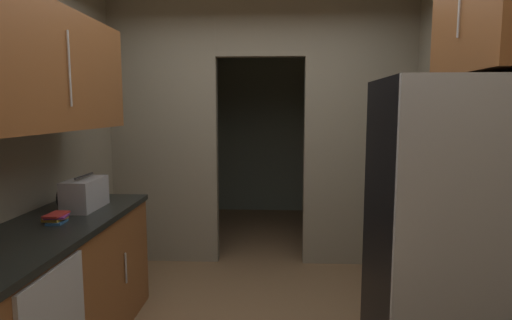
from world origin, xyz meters
The scene contains 7 objects.
kitchen_partition centered at (0.00, 1.69, 1.48)m, with size 3.03×0.12×2.78m.
adjoining_room_shell centered at (0.00, 3.27, 1.39)m, with size 3.03×2.31×2.78m.
refrigerator centered at (1.12, -0.19, 0.87)m, with size 0.78×0.72×1.74m.
lower_cabinet_run centered at (-1.20, -0.15, 0.44)m, with size 0.63×1.87×0.89m.
upper_cabinet_counterside centered at (-1.20, -0.15, 1.80)m, with size 0.36×1.69×0.71m.
boombox centered at (-1.18, 0.28, 0.99)m, with size 0.20×0.37×0.24m.
book_stack centered at (-1.19, -0.09, 0.92)m, with size 0.14×0.16×0.06m.
Camera 1 is at (0.15, -2.50, 1.57)m, focal length 29.10 mm.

